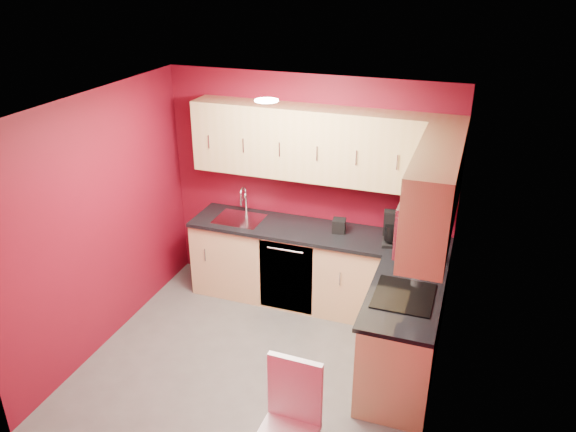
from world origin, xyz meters
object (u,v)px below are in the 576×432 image
Objects in this scene: napkin_holder at (339,226)px; dining_chair at (286,432)px; paper_towel at (420,250)px; microwave at (426,219)px; coffee_maker at (393,229)px; sink at (240,215)px.

napkin_holder is 2.50m from dining_chair.
napkin_holder is 0.54× the size of paper_towel.
coffee_maker is at bearing 111.84° from microwave.
microwave reaches higher than coffee_maker.
paper_towel is (0.31, -0.30, -0.03)m from coffee_maker.
coffee_maker reaches higher than dining_chair.
paper_towel is 2.21m from dining_chair.
sink is at bearing 121.71° from dining_chair.
coffee_maker is at bearing -1.82° from sink.
microwave is at bearing 65.11° from dining_chair.
paper_towel is at bearing 95.98° from microwave.
napkin_holder is (-0.96, 1.04, -0.68)m from microwave.
napkin_holder is 0.97m from paper_towel.
paper_towel reaches higher than napkin_holder.
napkin_holder is (-0.58, 0.09, -0.09)m from coffee_maker.
microwave is 1.46× the size of sink.
microwave is at bearing -25.60° from sink.
sink is at bearing -178.39° from napkin_holder.
napkin_holder is (1.13, 0.03, 0.04)m from sink.
paper_towel is 0.27× the size of dining_chair.
napkin_holder is at bearing 132.86° from microwave.
microwave is 1.57m from napkin_holder.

